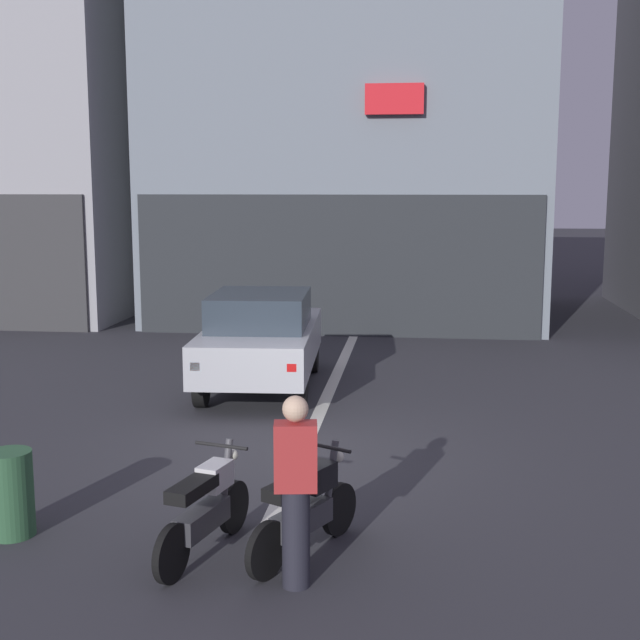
# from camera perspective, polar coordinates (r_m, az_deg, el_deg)

# --- Properties ---
(ground_plane) EXTENTS (120.00, 120.00, 0.00)m
(ground_plane) POSITION_cam_1_polar(r_m,az_deg,el_deg) (10.97, -1.19, -8.89)
(ground_plane) COLOR #333338
(lane_centre_line) EXTENTS (0.20, 18.00, 0.01)m
(lane_centre_line) POSITION_cam_1_polar(r_m,az_deg,el_deg) (16.74, 1.64, -2.58)
(lane_centre_line) COLOR silver
(lane_centre_line) RESTS_ON ground
(building_mid_block) EXTENTS (9.53, 7.53, 12.05)m
(building_mid_block) POSITION_cam_1_polar(r_m,az_deg,el_deg) (22.74, 2.10, 15.69)
(building_mid_block) COLOR gray
(building_mid_block) RESTS_ON ground
(car_silver_crossing_near) EXTENTS (1.99, 4.19, 1.64)m
(car_silver_crossing_near) POSITION_cam_1_polar(r_m,az_deg,el_deg) (14.11, -4.01, -1.15)
(car_silver_crossing_near) COLOR black
(car_silver_crossing_near) RESTS_ON ground
(motorcycle_white_row_leftmost) EXTENTS (0.61, 1.63, 0.98)m
(motorcycle_white_row_leftmost) POSITION_cam_1_polar(r_m,az_deg,el_deg) (7.98, -7.80, -12.51)
(motorcycle_white_row_leftmost) COLOR black
(motorcycle_white_row_leftmost) RESTS_ON ground
(motorcycle_black_row_left_mid) EXTENTS (0.84, 1.51, 0.98)m
(motorcycle_black_row_left_mid) POSITION_cam_1_polar(r_m,az_deg,el_deg) (7.91, -0.97, -12.62)
(motorcycle_black_row_left_mid) COLOR black
(motorcycle_black_row_left_mid) RESTS_ON ground
(person_by_motorcycles) EXTENTS (0.39, 0.27, 1.67)m
(person_by_motorcycles) POSITION_cam_1_polar(r_m,az_deg,el_deg) (7.20, -1.66, -11.47)
(person_by_motorcycles) COLOR #23232D
(person_by_motorcycles) RESTS_ON ground
(trash_bin) EXTENTS (0.44, 0.44, 0.85)m
(trash_bin) POSITION_cam_1_polar(r_m,az_deg,el_deg) (8.86, -20.26, -11.00)
(trash_bin) COLOR #2D5938
(trash_bin) RESTS_ON ground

